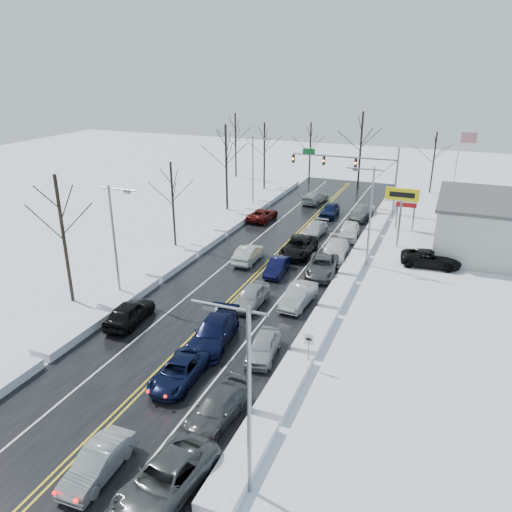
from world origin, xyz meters
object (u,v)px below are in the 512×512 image
at_px(traffic_signal_mast, 355,166).
at_px(oncoming_car_0, 249,261).
at_px(flagpole, 458,166).
at_px(tires_plus_sign, 402,199).

relative_size(traffic_signal_mast, oncoming_car_0, 2.86).
bearing_deg(flagpole, oncoming_car_0, -126.14).
bearing_deg(traffic_signal_mast, flagpole, 9.73).
height_order(traffic_signal_mast, tires_plus_sign, traffic_signal_mast).
distance_m(tires_plus_sign, flagpole, 14.79).
bearing_deg(oncoming_car_0, flagpole, -127.16).
relative_size(tires_plus_sign, flagpole, 0.60).
xyz_separation_m(traffic_signal_mast, oncoming_car_0, (-5.30, -21.30, -5.48)).
xyz_separation_m(flagpole, oncoming_car_0, (-17.02, -23.31, -5.93)).
bearing_deg(traffic_signal_mast, tires_plus_sign, -59.54).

